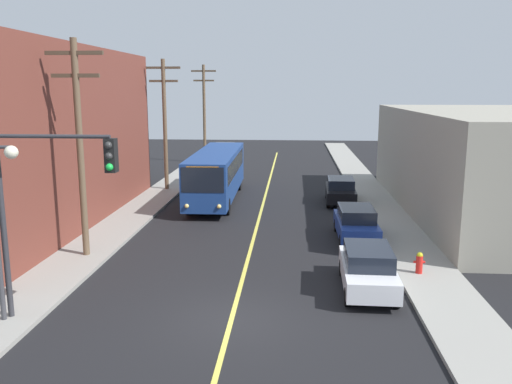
{
  "coord_description": "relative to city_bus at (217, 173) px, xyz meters",
  "views": [
    {
      "loc": [
        1.91,
        -15.77,
        7.24
      ],
      "look_at": [
        0.0,
        11.05,
        2.0
      ],
      "focal_mm": 37.42,
      "sensor_mm": 36.0,
      "label": 1
    }
  ],
  "objects": [
    {
      "name": "traffic_signal_left_corner",
      "position": [
        -2.31,
        -18.95,
        2.49
      ],
      "size": [
        3.75,
        0.48,
        6.0
      ],
      "color": "#2D2D33",
      "rests_on": "sidewalk_left"
    },
    {
      "name": "sidewalk_right",
      "position": [
        10.35,
        -8.4,
        -1.74
      ],
      "size": [
        2.5,
        90.0,
        0.15
      ],
      "primitive_type": "cube",
      "color": "gray",
      "rests_on": "ground"
    },
    {
      "name": "lane_stripe_center",
      "position": [
        3.1,
        -3.4,
        -1.81
      ],
      "size": [
        0.16,
        60.0,
        0.01
      ],
      "primitive_type": "cube",
      "color": "#D8CC4C",
      "rests_on": "ground"
    },
    {
      "name": "building_right_warehouse",
      "position": [
        17.6,
        -2.56,
        1.18
      ],
      "size": [
        12.0,
        21.65,
        5.99
      ],
      "color": "gray",
      "rests_on": "ground"
    },
    {
      "name": "utility_pole_mid",
      "position": [
        -4.06,
        2.95,
        3.36
      ],
      "size": [
        2.4,
        0.28,
        9.08
      ],
      "color": "brown",
      "rests_on": "sidewalk_left"
    },
    {
      "name": "sidewalk_left",
      "position": [
        -4.15,
        -8.4,
        -1.74
      ],
      "size": [
        2.5,
        90.0,
        0.15
      ],
      "primitive_type": "cube",
      "color": "gray",
      "rests_on": "ground"
    },
    {
      "name": "parked_car_white",
      "position": [
        7.74,
        -15.53,
        -0.98
      ],
      "size": [
        1.91,
        4.44,
        1.62
      ],
      "color": "silver",
      "rests_on": "ground"
    },
    {
      "name": "street_lamp_left",
      "position": [
        -3.73,
        -19.18,
        1.92
      ],
      "size": [
        0.98,
        0.4,
        5.5
      ],
      "color": "#38383D",
      "rests_on": "sidewalk_left"
    },
    {
      "name": "fire_hydrant",
      "position": [
        9.95,
        -13.95,
        -1.23
      ],
      "size": [
        0.44,
        0.26,
        0.84
      ],
      "color": "red",
      "rests_on": "sidewalk_right"
    },
    {
      "name": "ground_plane",
      "position": [
        3.1,
        -18.4,
        -1.82
      ],
      "size": [
        120.0,
        120.0,
        0.0
      ],
      "primitive_type": "plane",
      "color": "black"
    },
    {
      "name": "parked_car_blue",
      "position": [
        8.06,
        -8.89,
        -0.98
      ],
      "size": [
        1.86,
        4.42,
        1.62
      ],
      "color": "navy",
      "rests_on": "ground"
    },
    {
      "name": "building_left_brick",
      "position": [
        -10.39,
        -7.12,
        2.88
      ],
      "size": [
        10.0,
        21.18,
        9.4
      ],
      "color": "brown",
      "rests_on": "ground"
    },
    {
      "name": "utility_pole_near",
      "position": [
        -3.91,
        -12.54,
        3.36
      ],
      "size": [
        2.4,
        0.28,
        9.1
      ],
      "color": "brown",
      "rests_on": "sidewalk_left"
    },
    {
      "name": "utility_pole_far",
      "position": [
        -3.75,
        17.79,
        3.48
      ],
      "size": [
        2.4,
        0.28,
        9.32
      ],
      "color": "brown",
      "rests_on": "sidewalk_left"
    },
    {
      "name": "parked_car_black",
      "position": [
        8.03,
        -0.41,
        -0.98
      ],
      "size": [
        1.96,
        4.46,
        1.62
      ],
      "color": "black",
      "rests_on": "ground"
    },
    {
      "name": "city_bus",
      "position": [
        0.0,
        0.0,
        0.0
      ],
      "size": [
        2.73,
        12.19,
        3.2
      ],
      "color": "navy",
      "rests_on": "ground"
    }
  ]
}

